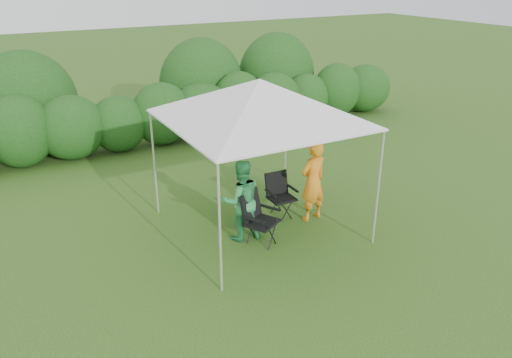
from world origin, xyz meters
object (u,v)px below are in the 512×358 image
chair_left (257,215)px  man (313,181)px  chair_right (279,192)px  woman (241,200)px  canopy (260,100)px  cooler (247,215)px

chair_left → man: size_ratio=0.60×
chair_right → woman: size_ratio=0.58×
canopy → woman: canopy is taller
chair_left → cooler: (0.18, 0.73, -0.37)m
chair_right → woman: (-1.09, -0.47, 0.26)m
canopy → cooler: (-0.14, 0.24, -2.29)m
man → woman: bearing=-8.9°
chair_left → woman: size_ratio=0.63×
chair_left → man: (1.38, 0.29, 0.25)m
woman → cooler: woman is taller
man → chair_right: bearing=-54.4°
chair_right → chair_left: chair_left is taller
chair_right → cooler: bearing=-177.4°
canopy → chair_left: 2.01m
woman → cooler: bearing=-118.7°
canopy → chair_right: bearing=23.5°
canopy → chair_left: size_ratio=3.24×
chair_right → chair_left: bearing=-139.9°
cooler → canopy: bearing=-49.0°
woman → cooler: (0.35, 0.45, -0.58)m
canopy → chair_right: (0.59, 0.26, -1.97)m
man → cooler: bearing=-29.4°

